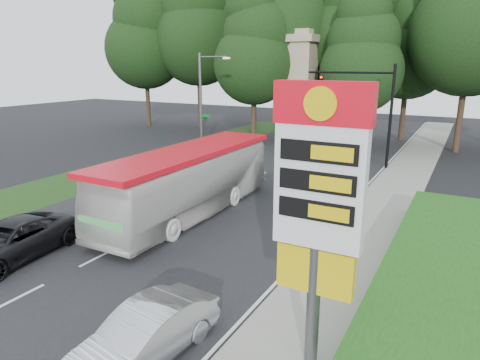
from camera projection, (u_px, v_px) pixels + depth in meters
The scene contains 21 objects.
ground at pixel (1, 307), 13.05m from camera, with size 120.00×120.00×0.00m, color black.
road_surface at pixel (211, 200), 23.22m from camera, with size 14.00×80.00×0.02m, color black.
sidewalk_right at pixel (370, 227), 19.29m from camera, with size 3.00×80.00×0.12m, color gray.
grass_verge_left at pixel (148, 161), 32.69m from camera, with size 5.00×50.00×0.02m, color #193814.
hedge at pixel (436, 266), 14.37m from camera, with size 3.00×14.00×1.20m, color #1A5115.
gas_station_pylon at pixel (319, 193), 9.33m from camera, with size 2.10×0.45×6.85m.
traffic_signal_mast at pixel (372, 101), 29.55m from camera, with size 6.10×0.35×7.20m.
streetlight_signs at pixel (203, 100), 33.77m from camera, with size 2.75×0.98×8.00m.
monument at pixel (299, 88), 38.06m from camera, with size 3.00×3.00×10.05m.
tree_far_west at pixel (144, 32), 48.37m from camera, with size 8.96×8.96×17.60m.
tree_west_mid at pixel (198, 22), 47.03m from camera, with size 9.80×9.80×19.25m.
tree_west_near at pixel (255, 37), 46.40m from camera, with size 8.40×8.40×16.50m.
tree_center_left at pixel (283, 11), 40.17m from camera, with size 10.08×10.08×19.80m.
tree_center_right at pixel (352, 21), 39.37m from camera, with size 9.24×9.24×18.15m.
tree_east_near at pixel (411, 36), 39.11m from camera, with size 8.12×8.12×15.95m.
tree_east_mid at pixel (475, 8), 32.97m from camera, with size 9.52×9.52×18.70m.
tree_monument_left at pixel (254, 47), 38.12m from camera, with size 7.28×7.28×14.30m.
tree_monument_right at pixel (363, 53), 34.34m from camera, with size 6.72×6.72×13.20m.
transit_bus at pixel (189, 183), 20.68m from camera, with size 2.73×11.66×3.25m, color silver.
sedan_silver at pixel (145, 335), 10.56m from camera, with size 1.48×4.25×1.40m, color #B4B6BC.
suv_charcoal at pixel (9, 241), 16.07m from camera, with size 2.44×5.29×1.47m, color black.
Camera 1 is at (11.95, -6.67, 7.18)m, focal length 32.00 mm.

